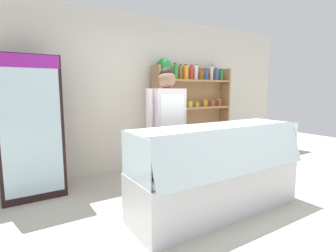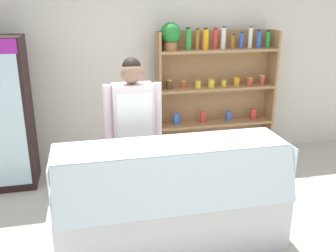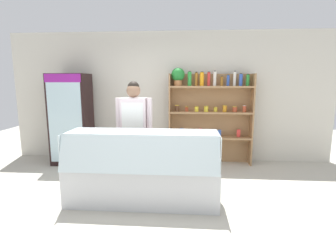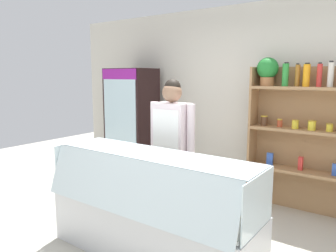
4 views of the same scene
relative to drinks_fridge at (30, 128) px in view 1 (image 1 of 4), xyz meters
name	(u,v)px [view 1 (image 1 of 4)]	position (x,y,z in m)	size (l,w,h in m)	color
ground_plane	(230,207)	(1.96, -1.67, -0.92)	(12.00, 12.00, 0.00)	#B7B2A3
back_wall	(146,93)	(1.96, 0.48, 0.43)	(6.80, 0.10, 2.70)	beige
drinks_fridge	(30,128)	(0.00, 0.00, 0.00)	(0.75, 0.56, 1.84)	black
shelving_unit	(189,105)	(2.75, 0.23, 0.20)	(1.68, 0.29, 1.95)	#9E754C
deli_display_case	(217,185)	(1.75, -1.67, -0.60)	(2.09, 0.71, 1.01)	silver
shop_clerk	(167,122)	(1.50, -0.98, 0.08)	(0.60, 0.25, 1.69)	#4C4233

